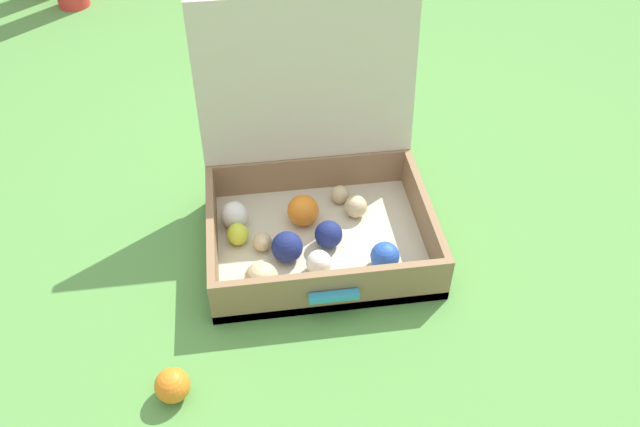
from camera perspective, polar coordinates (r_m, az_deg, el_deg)
ground_plane at (r=1.57m, az=1.53°, el=-4.49°), size 16.00×16.00×0.00m
open_suitcase at (r=1.57m, az=-0.62°, el=1.46°), size 0.53×0.50×0.54m
stray_ball_on_grass at (r=1.36m, az=-12.81°, el=-14.47°), size 0.07×0.07×0.07m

